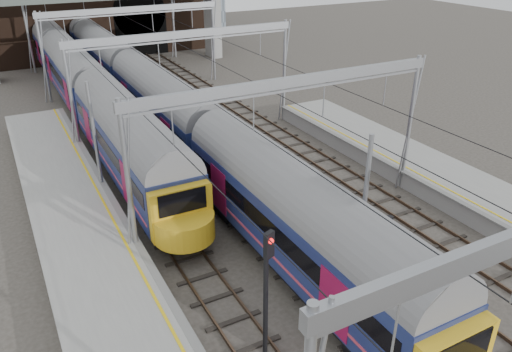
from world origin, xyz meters
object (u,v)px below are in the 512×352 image
train_second (59,54)px  signal_near_centre (381,252)px  signal_near_left (267,281)px  train_main (130,78)px

train_second → signal_near_centre: 43.65m
train_second → signal_near_centre: (5.36, -43.32, 0.23)m
train_second → signal_near_left: size_ratio=13.40×
signal_near_left → train_main: bearing=61.8°
train_main → train_second: bearing=107.6°
signal_near_left → signal_near_centre: bearing=-22.2°
train_main → train_second: train_second is taller
train_main → signal_near_centre: train_main is taller
train_second → signal_near_left: (0.32, -43.25, 0.66)m
signal_near_left → train_second: bearing=69.0°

